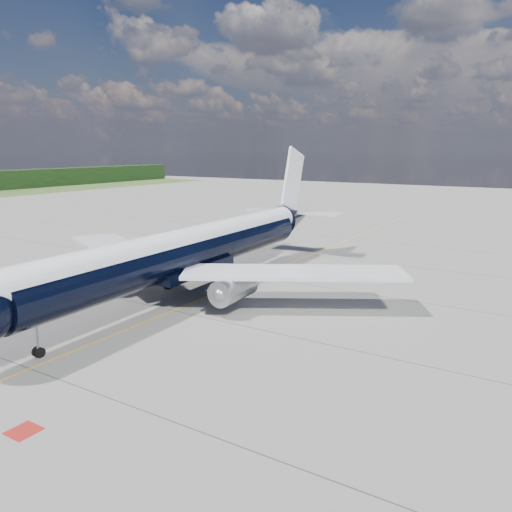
# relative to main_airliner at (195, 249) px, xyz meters

# --- Properties ---
(ground) EXTENTS (320.00, 320.00, 0.00)m
(ground) POSITION_rel_main_airliner_xyz_m (1.97, 14.06, -4.76)
(ground) COLOR gray
(ground) RESTS_ON ground
(taxiway_centerline) EXTENTS (0.16, 160.00, 0.01)m
(taxiway_centerline) POSITION_rel_main_airliner_xyz_m (1.97, 9.06, -4.76)
(taxiway_centerline) COLOR #FBAE0D
(taxiway_centerline) RESTS_ON ground
(red_marking) EXTENTS (1.60, 1.60, 0.01)m
(red_marking) POSITION_rel_main_airliner_xyz_m (8.77, -25.94, -4.76)
(red_marking) COLOR maroon
(red_marking) RESTS_ON ground
(main_airliner) EXTENTS (43.64, 53.11, 15.35)m
(main_airliner) POSITION_rel_main_airliner_xyz_m (0.00, 0.00, 0.00)
(main_airliner) COLOR black
(main_airliner) RESTS_ON ground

